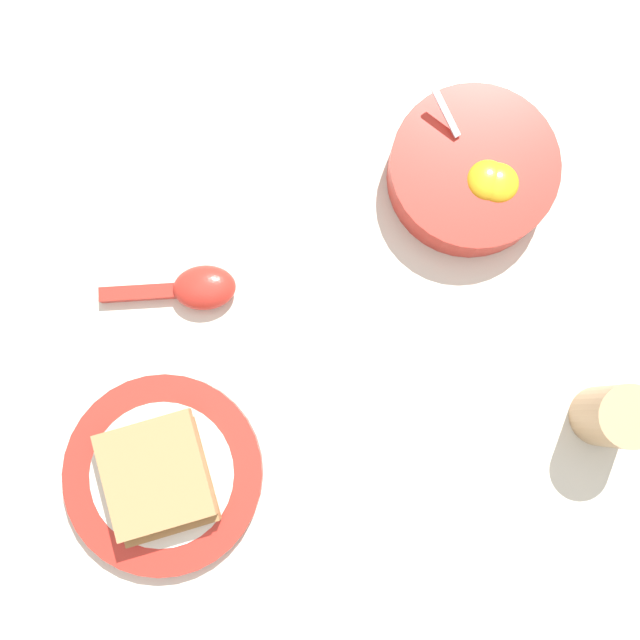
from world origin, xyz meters
The scene contains 6 objects.
ground_plane centered at (0.00, 0.00, 0.00)m, with size 3.00×3.00×0.00m, color silver.
egg_bowl centered at (-0.21, -0.06, 0.02)m, with size 0.18×0.18×0.07m.
toast_plate centered at (0.23, -0.15, 0.01)m, with size 0.20×0.20×0.02m.
toast_sandwich centered at (0.23, -0.15, 0.04)m, with size 0.15×0.15×0.04m.
soup_spoon centered at (0.05, -0.23, 0.01)m, with size 0.11×0.13×0.03m.
drinking_cup centered at (-0.08, 0.19, 0.04)m, with size 0.06×0.06×0.08m.
Camera 1 is at (0.08, -0.05, 0.79)m, focal length 42.00 mm.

